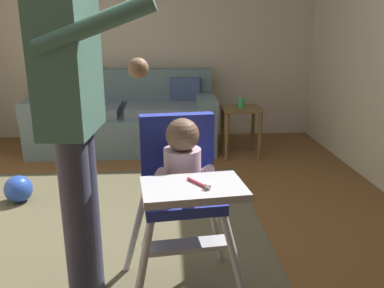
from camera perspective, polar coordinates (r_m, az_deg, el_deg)
name	(u,v)px	position (r m, az deg, el deg)	size (l,w,h in m)	color
ground	(126,255)	(2.58, -9.57, -15.65)	(5.74, 6.96, 0.10)	brown
wall_far	(143,29)	(4.89, -7.12, 16.25)	(4.94, 0.06, 2.61)	beige
area_rug	(92,246)	(2.61, -14.31, -14.17)	(2.26, 2.68, 0.01)	brown
couch	(126,119)	(4.50, -9.64, 3.65)	(2.01, 0.86, 0.86)	slate
high_chair	(182,178)	(1.83, -1.51, -4.90)	(0.67, 0.78, 0.94)	silver
adult_standing	(74,117)	(1.82, -16.75, 3.82)	(0.51, 0.52, 1.65)	#414259
toy_ball	(18,189)	(3.37, -23.95, -6.00)	(0.21, 0.21, 0.21)	#284CB7
side_table	(241,121)	(4.15, 7.13, 3.36)	(0.40, 0.40, 0.52)	brown
sippy_cup	(241,103)	(4.11, 7.15, 5.94)	(0.07, 0.07, 0.10)	green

